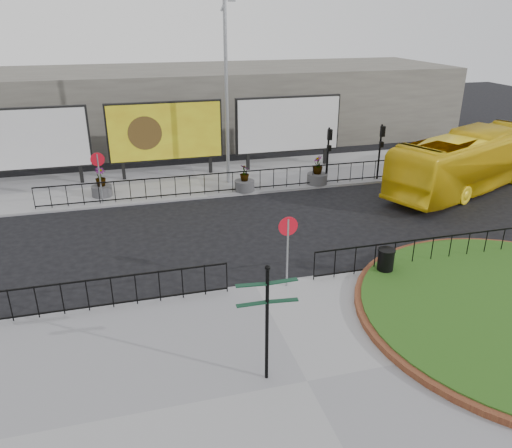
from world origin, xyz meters
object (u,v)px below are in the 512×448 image
object	(u,v)px
billboard_mid	(165,132)
bus	(469,161)
planter_b	(245,182)
planter_c	(317,174)
litter_bin	(385,262)
fingerpost_sign	(267,312)
planter_a	(101,186)
lamp_post	(227,93)

from	to	relation	value
billboard_mid	bus	world-z (taller)	billboard_mid
planter_b	planter_c	distance (m)	4.00
billboard_mid	planter_c	size ratio (longest dim) A/B	4.09
billboard_mid	litter_bin	size ratio (longest dim) A/B	6.31
litter_bin	fingerpost_sign	bearing A→B (deg)	-143.63
litter_bin	planter_a	bearing A→B (deg)	130.71
litter_bin	bus	bearing A→B (deg)	40.58
fingerpost_sign	planter_b	distance (m)	14.38
bus	lamp_post	bearing A→B (deg)	47.07
litter_bin	planter_c	bearing A→B (deg)	81.53
planter_a	bus	bearing A→B (deg)	-11.11
billboard_mid	planter_c	world-z (taller)	billboard_mid
lamp_post	planter_a	bearing A→B (deg)	-175.44
planter_c	planter_b	bearing A→B (deg)	-178.87
bus	planter_c	world-z (taller)	bus
planter_c	fingerpost_sign	bearing A→B (deg)	-116.21
billboard_mid	litter_bin	world-z (taller)	billboard_mid
lamp_post	fingerpost_sign	xyz separation A→B (m)	(-2.44, -15.60, -2.81)
billboard_mid	fingerpost_sign	world-z (taller)	billboard_mid
fingerpost_sign	planter_a	size ratio (longest dim) A/B	2.17
litter_bin	planter_b	size ratio (longest dim) A/B	0.72
litter_bin	planter_c	size ratio (longest dim) A/B	0.65
billboard_mid	planter_b	xyz separation A→B (m)	(3.50, -3.57, -2.04)
bus	planter_c	size ratio (longest dim) A/B	7.24
lamp_post	litter_bin	world-z (taller)	lamp_post
billboard_mid	litter_bin	xyz separation A→B (m)	(6.00, -13.57, -1.98)
planter_b	planter_c	bearing A→B (deg)	1.13
planter_c	billboard_mid	bearing A→B (deg)	155.03
lamp_post	planter_a	xyz separation A→B (m)	(-6.54, -0.52, -4.21)
fingerpost_sign	bus	distance (m)	18.25
lamp_post	planter_c	world-z (taller)	lamp_post
planter_b	planter_c	xyz separation A→B (m)	(4.00, 0.08, 0.07)
lamp_post	bus	world-z (taller)	lamp_post
planter_c	bus	bearing A→B (deg)	-19.66
bus	planter_a	size ratio (longest dim) A/B	7.58
litter_bin	planter_c	distance (m)	10.19
fingerpost_sign	litter_bin	xyz separation A→B (m)	(5.43, 4.00, -1.40)
litter_bin	planter_b	world-z (taller)	planter_b
bus	planter_b	size ratio (longest dim) A/B	8.02
lamp_post	planter_c	size ratio (longest dim) A/B	6.09
planter_a	billboard_mid	bearing A→B (deg)	35.23
litter_bin	planter_c	world-z (taller)	planter_c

